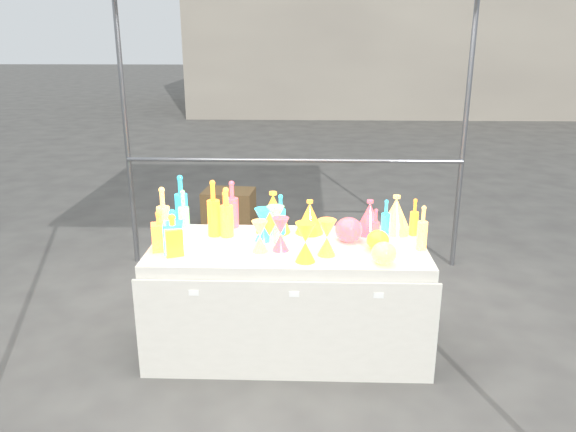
{
  "coord_description": "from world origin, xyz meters",
  "views": [
    {
      "loc": [
        0.11,
        -3.45,
        2.06
      ],
      "look_at": [
        0.0,
        0.0,
        0.95
      ],
      "focal_mm": 35.0,
      "sensor_mm": 36.0,
      "label": 1
    }
  ],
  "objects_px": {
    "display_table": "(288,297)",
    "lampshade_0": "(310,217)",
    "cardboard_box_closed": "(229,208)",
    "bottle_0": "(225,213)",
    "decanter_0": "(160,230)",
    "hourglass_0": "(305,242)"
  },
  "relations": [
    {
      "from": "display_table",
      "to": "lampshade_0",
      "type": "relative_size",
      "value": 7.75
    },
    {
      "from": "cardboard_box_closed",
      "to": "decanter_0",
      "type": "distance_m",
      "value": 2.81
    },
    {
      "from": "display_table",
      "to": "bottle_0",
      "type": "xyz_separation_m",
      "value": [
        -0.44,
        0.22,
        0.53
      ]
    },
    {
      "from": "display_table",
      "to": "decanter_0",
      "type": "height_order",
      "value": "decanter_0"
    },
    {
      "from": "bottle_0",
      "to": "lampshade_0",
      "type": "height_order",
      "value": "bottle_0"
    },
    {
      "from": "decanter_0",
      "to": "hourglass_0",
      "type": "relative_size",
      "value": 1.07
    },
    {
      "from": "hourglass_0",
      "to": "lampshade_0",
      "type": "relative_size",
      "value": 1.05
    },
    {
      "from": "bottle_0",
      "to": "cardboard_box_closed",
      "type": "bearing_deg",
      "value": 97.55
    },
    {
      "from": "cardboard_box_closed",
      "to": "decanter_0",
      "type": "relative_size",
      "value": 2.1
    },
    {
      "from": "cardboard_box_closed",
      "to": "bottle_0",
      "type": "distance_m",
      "value": 2.52
    },
    {
      "from": "display_table",
      "to": "cardboard_box_closed",
      "type": "bearing_deg",
      "value": 106.13
    },
    {
      "from": "cardboard_box_closed",
      "to": "hourglass_0",
      "type": "distance_m",
      "value": 3.09
    },
    {
      "from": "bottle_0",
      "to": "hourglass_0",
      "type": "height_order",
      "value": "bottle_0"
    },
    {
      "from": "cardboard_box_closed",
      "to": "hourglass_0",
      "type": "relative_size",
      "value": 2.25
    },
    {
      "from": "hourglass_0",
      "to": "display_table",
      "type": "bearing_deg",
      "value": 113.02
    },
    {
      "from": "bottle_0",
      "to": "decanter_0",
      "type": "bearing_deg",
      "value": -139.11
    },
    {
      "from": "display_table",
      "to": "lampshade_0",
      "type": "distance_m",
      "value": 0.57
    },
    {
      "from": "lampshade_0",
      "to": "decanter_0",
      "type": "bearing_deg",
      "value": -160.93
    },
    {
      "from": "bottle_0",
      "to": "hourglass_0",
      "type": "distance_m",
      "value": 0.74
    },
    {
      "from": "bottle_0",
      "to": "display_table",
      "type": "bearing_deg",
      "value": -26.14
    },
    {
      "from": "display_table",
      "to": "hourglass_0",
      "type": "height_order",
      "value": "hourglass_0"
    },
    {
      "from": "cardboard_box_closed",
      "to": "bottle_0",
      "type": "relative_size",
      "value": 1.82
    }
  ]
}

